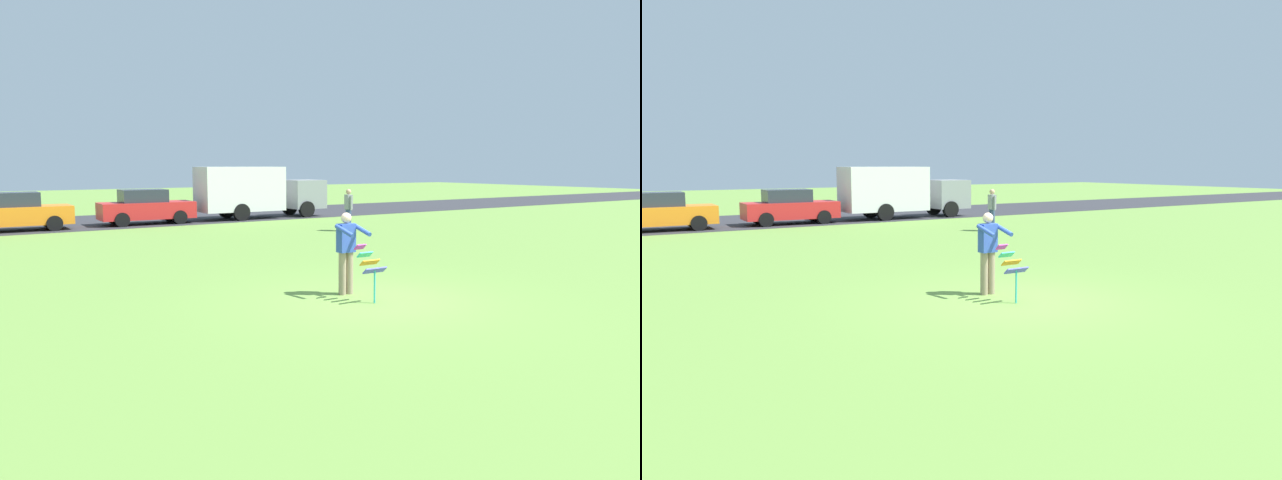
% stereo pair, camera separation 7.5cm
% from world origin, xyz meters
% --- Properties ---
extents(ground_plane, '(120.00, 120.00, 0.00)m').
position_xyz_m(ground_plane, '(0.00, 0.00, 0.00)').
color(ground_plane, olive).
extents(road_strip, '(120.00, 8.00, 0.01)m').
position_xyz_m(road_strip, '(0.00, 20.41, 0.01)').
color(road_strip, '#2D2D33').
rests_on(road_strip, ground).
extents(person_kite_flyer, '(0.53, 0.65, 1.73)m').
position_xyz_m(person_kite_flyer, '(-0.17, 0.74, 0.95)').
color(person_kite_flyer, gray).
rests_on(person_kite_flyer, ground).
extents(kite_held, '(0.51, 0.63, 1.13)m').
position_xyz_m(kite_held, '(-0.17, -0.05, 0.76)').
color(kite_held, '#D83399').
rests_on(kite_held, ground).
extents(parked_car_orange, '(4.22, 1.88, 1.60)m').
position_xyz_m(parked_car_orange, '(-4.54, 18.01, 0.77)').
color(parked_car_orange, orange).
rests_on(parked_car_orange, ground).
extents(parked_car_red, '(4.26, 1.95, 1.60)m').
position_xyz_m(parked_car_red, '(0.83, 18.01, 0.77)').
color(parked_car_red, red).
rests_on(parked_car_red, ground).
extents(parked_truck_grey_van, '(6.74, 2.21, 2.62)m').
position_xyz_m(parked_truck_grey_van, '(6.43, 18.01, 1.41)').
color(parked_truck_grey_van, gray).
rests_on(parked_truck_grey_van, ground).
extents(person_walker_near, '(0.28, 0.56, 1.73)m').
position_xyz_m(person_walker_near, '(7.00, 10.64, 0.93)').
color(person_walker_near, '#384772').
rests_on(person_walker_near, ground).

